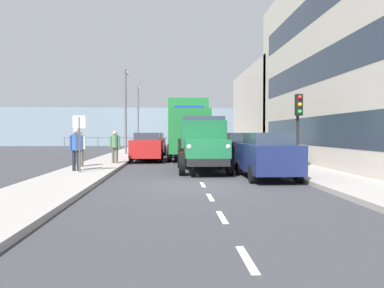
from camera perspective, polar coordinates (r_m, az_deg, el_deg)
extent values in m
plane|color=#38383D|center=(22.82, -0.62, -2.54)|extent=(80.00, 80.00, 0.00)
cube|color=#9E9993|center=(23.49, 10.78, -2.26)|extent=(2.38, 44.49, 0.15)
cube|color=#9E9993|center=(23.08, -12.22, -2.34)|extent=(2.38, 44.49, 0.15)
cube|color=silver|center=(5.20, 8.65, -17.49)|extent=(0.12, 1.10, 0.01)
cube|color=silver|center=(7.52, 4.75, -11.40)|extent=(0.12, 1.10, 0.01)
cube|color=silver|center=(9.72, 2.89, -8.39)|extent=(0.12, 1.10, 0.01)
cube|color=silver|center=(12.01, 1.71, -6.43)|extent=(0.12, 1.10, 0.01)
cube|color=silver|center=(14.73, 0.80, -4.90)|extent=(0.12, 1.10, 0.01)
cube|color=silver|center=(17.58, 0.15, -3.82)|extent=(0.12, 1.10, 0.01)
cube|color=silver|center=(19.93, -0.25, -3.15)|extent=(0.12, 1.10, 0.01)
cube|color=silver|center=(22.59, -0.59, -2.57)|extent=(0.12, 1.10, 0.01)
cube|color=silver|center=(24.84, -0.83, -2.17)|extent=(0.12, 1.10, 0.01)
cube|color=silver|center=(27.38, -1.05, -1.81)|extent=(0.12, 1.10, 0.01)
cube|color=silver|center=(30.27, -1.25, -1.46)|extent=(0.12, 1.10, 0.01)
cube|color=silver|center=(33.12, -1.42, -1.18)|extent=(0.12, 1.10, 0.01)
cube|color=silver|center=(35.64, -1.54, -0.97)|extent=(0.12, 1.10, 0.01)
cube|color=silver|center=(37.94, -1.64, -0.81)|extent=(0.12, 1.10, 0.01)
cube|color=silver|center=(40.40, -1.73, -0.65)|extent=(0.12, 1.10, 0.01)
cube|color=silver|center=(42.71, -1.81, -0.52)|extent=(0.12, 1.10, 0.01)
cube|color=#2D3847|center=(17.82, 19.53, 1.94)|extent=(0.08, 17.80, 1.40)
cube|color=#2D3847|center=(18.09, 19.63, 11.49)|extent=(0.08, 17.80, 1.40)
cube|color=#2D3847|center=(18.83, 19.73, 20.52)|extent=(0.08, 17.80, 1.40)
cube|color=beige|center=(35.08, 15.62, 5.08)|extent=(8.83, 13.88, 7.55)
cube|color=gray|center=(48.00, -1.97, 2.72)|extent=(80.00, 0.80, 5.00)
cylinder|color=#4C5156|center=(46.87, 15.51, 0.35)|extent=(0.08, 0.08, 1.20)
cylinder|color=#4C5156|center=(46.26, 13.16, 0.35)|extent=(0.08, 0.08, 1.20)
cylinder|color=#4C5156|center=(45.74, 10.76, 0.35)|extent=(0.08, 0.08, 1.20)
cylinder|color=#4C5156|center=(45.30, 8.30, 0.35)|extent=(0.08, 0.08, 1.20)
cylinder|color=#4C5156|center=(44.95, 5.80, 0.35)|extent=(0.08, 0.08, 1.20)
cylinder|color=#4C5156|center=(44.68, 3.27, 0.35)|extent=(0.08, 0.08, 1.20)
cylinder|color=#4C5156|center=(44.50, 0.71, 0.34)|extent=(0.08, 0.08, 1.20)
cylinder|color=#4C5156|center=(44.41, -1.87, 0.34)|extent=(0.08, 0.08, 1.20)
cylinder|color=#4C5156|center=(44.41, -4.45, 0.34)|extent=(0.08, 0.08, 1.20)
cylinder|color=#4C5156|center=(44.50, -7.02, 0.33)|extent=(0.08, 0.08, 1.20)
cylinder|color=#4C5156|center=(44.68, -9.58, 0.33)|extent=(0.08, 0.08, 1.20)
cylinder|color=#4C5156|center=(44.94, -12.12, 0.32)|extent=(0.08, 0.08, 1.20)
cylinder|color=#4C5156|center=(45.30, -14.62, 0.31)|extent=(0.08, 0.08, 1.20)
cylinder|color=#4C5156|center=(45.74, -17.07, 0.31)|extent=(0.08, 0.08, 1.20)
cylinder|color=#4C5156|center=(46.26, -19.48, 0.30)|extent=(0.08, 0.08, 1.20)
cube|color=#4C5156|center=(44.40, -1.87, 1.01)|extent=(28.00, 0.08, 0.08)
cube|color=black|center=(16.28, 1.65, -2.16)|extent=(1.64, 5.60, 0.30)
cube|color=#196038|center=(14.41, 2.27, -0.68)|extent=(1.72, 1.90, 0.70)
cube|color=silver|center=(13.52, 2.63, -0.97)|extent=(1.16, 0.08, 0.56)
sphere|color=white|center=(13.61, 5.71, -0.41)|extent=(0.20, 0.20, 0.20)
sphere|color=white|center=(13.46, -0.48, -0.43)|extent=(0.20, 0.20, 0.20)
cube|color=#196038|center=(15.91, 1.76, 1.62)|extent=(1.93, 1.34, 1.15)
cube|color=#2D3847|center=(15.91, 1.76, 3.33)|extent=(1.79, 1.23, 0.56)
cube|color=#2D2319|center=(17.60, 1.29, -1.11)|extent=(2.10, 2.80, 0.16)
cube|color=black|center=(17.70, 4.54, -0.06)|extent=(0.08, 2.80, 0.56)
cube|color=black|center=(17.54, -2.00, -0.08)|extent=(0.08, 2.80, 0.56)
cylinder|color=black|center=(14.74, 5.95, -3.16)|extent=(0.24, 0.90, 0.90)
cylinder|color=black|center=(14.56, -1.58, -3.22)|extent=(0.24, 0.90, 0.90)
cylinder|color=black|center=(17.92, 4.32, -2.28)|extent=(0.24, 0.90, 0.90)
cylinder|color=black|center=(17.77, -1.87, -2.31)|extent=(0.24, 0.90, 0.90)
cube|color=#1E7033|center=(21.19, -0.43, 2.06)|extent=(2.40, 2.21, 2.60)
cube|color=#2D3847|center=(21.20, -0.43, 3.60)|extent=(2.20, 2.04, 0.80)
cube|color=#1933B2|center=(21.24, -0.43, 5.84)|extent=(1.75, 0.20, 0.16)
cube|color=#1E7033|center=(25.19, -0.87, 3.27)|extent=(2.50, 5.95, 3.00)
cube|color=black|center=(24.27, -0.78, -0.62)|extent=(2.00, 8.07, 0.36)
cylinder|color=black|center=(21.39, 2.64, -1.43)|extent=(0.28, 1.04, 1.04)
cylinder|color=black|center=(21.29, -3.53, -1.45)|extent=(0.28, 1.04, 1.04)
cylinder|color=black|center=(24.99, 1.80, -0.97)|extent=(0.28, 1.04, 1.04)
cylinder|color=black|center=(24.89, -3.48, -0.98)|extent=(0.28, 1.04, 1.04)
cylinder|color=black|center=(27.10, 1.41, -0.75)|extent=(0.28, 1.04, 1.04)
cylinder|color=black|center=(27.02, -3.46, -0.76)|extent=(0.28, 1.04, 1.04)
cube|color=navy|center=(13.82, 11.59, -2.07)|extent=(1.68, 4.01, 1.00)
cube|color=#2D3847|center=(13.60, 11.83, 0.86)|extent=(1.38, 2.20, 0.42)
cylinder|color=black|center=(14.89, 7.37, -3.70)|extent=(0.18, 0.60, 0.60)
cylinder|color=black|center=(15.27, 13.30, -3.60)|extent=(0.18, 0.60, 0.60)
cylinder|color=black|center=(12.47, 9.47, -4.78)|extent=(0.18, 0.60, 0.60)
cylinder|color=black|center=(12.92, 16.44, -4.60)|extent=(0.18, 0.60, 0.60)
cube|color=black|center=(19.09, 7.45, -0.99)|extent=(1.71, 4.59, 1.00)
cube|color=#2D3847|center=(18.87, 7.57, 1.13)|extent=(1.40, 2.52, 0.42)
cylinder|color=black|center=(20.39, 4.47, -2.21)|extent=(0.18, 0.60, 0.60)
cylinder|color=black|center=(20.67, 8.93, -2.17)|extent=(0.18, 0.60, 0.60)
cylinder|color=black|center=(17.59, 5.70, -2.85)|extent=(0.18, 0.60, 0.60)
cylinder|color=black|center=(17.91, 10.84, -2.79)|extent=(0.18, 0.60, 0.60)
cube|color=#B21E1E|center=(22.06, -7.05, -0.62)|extent=(1.77, 4.40, 1.00)
cube|color=#2D3847|center=(22.24, -7.02, 1.23)|extent=(1.45, 2.42, 0.42)
cylinder|color=black|center=(20.68, -4.98, -2.16)|extent=(0.18, 0.60, 0.60)
cylinder|color=black|center=(20.80, -9.61, -2.15)|extent=(0.18, 0.60, 0.60)
cylinder|color=black|center=(23.40, -4.77, -1.70)|extent=(0.18, 0.60, 0.60)
cylinder|color=black|center=(23.51, -8.87, -1.70)|extent=(0.18, 0.60, 0.60)
cube|color=maroon|center=(28.48, -6.18, -0.07)|extent=(1.86, 4.32, 1.00)
cube|color=#2D3847|center=(28.67, -6.16, 1.36)|extent=(1.52, 2.37, 0.42)
cylinder|color=black|center=(27.14, -4.46, -1.22)|extent=(0.18, 0.60, 0.60)
cylinder|color=black|center=(27.23, -8.17, -1.22)|extent=(0.18, 0.60, 0.60)
cylinder|color=black|center=(29.81, -4.35, -0.95)|extent=(0.18, 0.60, 0.60)
cylinder|color=black|center=(29.90, -7.73, -0.95)|extent=(0.18, 0.60, 0.60)
cube|color=#B7BABF|center=(33.91, -5.70, 0.22)|extent=(1.74, 4.66, 1.00)
cube|color=#2D3847|center=(34.10, -5.68, 1.43)|extent=(1.43, 2.56, 0.42)
cylinder|color=black|center=(32.46, -4.34, -0.73)|extent=(0.18, 0.60, 0.60)
cylinder|color=black|center=(32.54, -7.26, -0.73)|extent=(0.18, 0.60, 0.60)
cylinder|color=black|center=(35.35, -4.25, -0.52)|extent=(0.18, 0.60, 0.60)
cylinder|color=black|center=(35.42, -6.93, -0.52)|extent=(0.18, 0.60, 0.60)
cylinder|color=black|center=(15.63, -17.48, -2.50)|extent=(0.14, 0.14, 0.85)
cylinder|color=black|center=(15.68, -18.12, -2.50)|extent=(0.14, 0.14, 0.85)
cylinder|color=#2D4C8C|center=(15.62, -17.83, 0.28)|extent=(0.34, 0.34, 0.67)
cylinder|color=#2D4C8C|center=(15.56, -17.04, 0.16)|extent=(0.09, 0.09, 0.62)
cylinder|color=#2D4C8C|center=(15.67, -18.61, 0.16)|extent=(0.09, 0.09, 0.62)
sphere|color=tan|center=(15.61, -17.85, 1.93)|extent=(0.23, 0.23, 0.23)
cylinder|color=#4C473D|center=(17.54, -16.97, -2.09)|extent=(0.14, 0.14, 0.82)
cylinder|color=#4C473D|center=(17.58, -17.54, -2.08)|extent=(0.14, 0.14, 0.82)
cylinder|color=silver|center=(17.53, -17.28, 0.30)|extent=(0.34, 0.34, 0.65)
cylinder|color=silver|center=(17.48, -16.58, 0.20)|extent=(0.09, 0.09, 0.60)
cylinder|color=silver|center=(17.58, -17.98, 0.20)|extent=(0.09, 0.09, 0.60)
sphere|color=tan|center=(17.52, -17.29, 1.72)|extent=(0.22, 0.22, 0.22)
cylinder|color=#4C473D|center=(19.11, -11.79, -1.75)|extent=(0.14, 0.14, 0.81)
cylinder|color=#4C473D|center=(19.14, -12.32, -1.75)|extent=(0.14, 0.14, 0.81)
cylinder|color=#47724C|center=(19.09, -12.07, 0.42)|extent=(0.34, 0.34, 0.64)
cylinder|color=#47724C|center=(19.06, -11.41, 0.33)|extent=(0.09, 0.09, 0.59)
cylinder|color=#47724C|center=(19.13, -12.72, 0.33)|extent=(0.09, 0.09, 0.59)
sphere|color=tan|center=(19.09, -12.08, 1.71)|extent=(0.22, 0.22, 0.22)
cylinder|color=black|center=(16.11, 16.29, 1.82)|extent=(0.12, 0.12, 3.20)
cube|color=black|center=(16.02, 16.49, 5.94)|extent=(0.28, 0.24, 0.90)
sphere|color=red|center=(15.93, 16.65, 7.04)|extent=(0.18, 0.18, 0.18)
sphere|color=orange|center=(15.91, 16.64, 5.97)|extent=(0.18, 0.18, 0.18)
sphere|color=green|center=(15.89, 16.63, 4.89)|extent=(0.18, 0.18, 0.18)
cylinder|color=#59595B|center=(27.41, -10.43, 5.02)|extent=(0.16, 0.16, 6.26)
cylinder|color=#59595B|center=(28.19, -10.35, 11.12)|extent=(0.10, 0.90, 0.10)
sphere|color=silver|center=(28.63, -10.23, 10.88)|extent=(0.32, 0.32, 0.32)
cylinder|color=#59595B|center=(37.53, -8.50, 4.20)|extent=(0.16, 0.16, 6.33)
cylinder|color=#59595B|center=(38.22, -8.46, 8.77)|extent=(0.10, 0.90, 0.10)
sphere|color=silver|center=(38.66, -8.39, 8.61)|extent=(0.32, 0.32, 0.32)
cylinder|color=#4C4C4C|center=(14.98, -17.33, -0.09)|extent=(0.07, 0.07, 2.20)
cube|color=silver|center=(14.98, -17.36, 3.35)|extent=(0.50, 0.04, 0.50)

